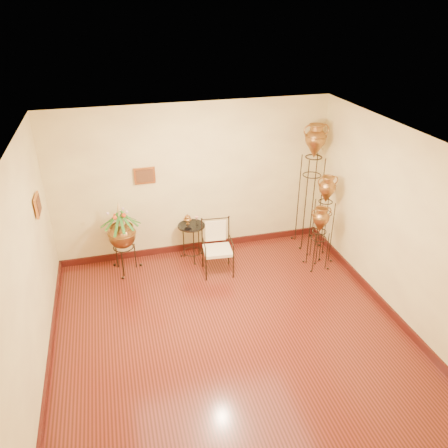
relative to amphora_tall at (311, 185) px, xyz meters
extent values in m
plane|color=maroon|center=(-2.15, -2.15, -1.22)|extent=(5.00, 5.00, 0.00)
cube|color=#3C110E|center=(-2.15, 0.33, -1.16)|extent=(5.00, 0.04, 0.12)
cube|color=#3C110E|center=(-4.63, -2.15, -1.16)|extent=(0.04, 5.00, 0.12)
cube|color=#3C110E|center=(0.33, -2.15, -1.16)|extent=(0.04, 5.00, 0.12)
cube|color=#D4833E|center=(-3.00, 0.31, 0.38)|extent=(0.36, 0.03, 0.29)
cube|color=#D4833E|center=(-4.61, -0.70, 0.48)|extent=(0.03, 0.36, 0.29)
cube|color=#FEF0C0|center=(-1.94, -0.56, -0.78)|extent=(0.51, 0.47, 0.05)
cube|color=#FEF0C0|center=(-1.94, -0.56, -0.50)|extent=(0.36, 0.06, 0.38)
cylinder|color=black|center=(-2.28, 0.00, -0.53)|extent=(0.48, 0.48, 0.02)
camera|label=1|loc=(-3.50, -6.82, 3.12)|focal=35.00mm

